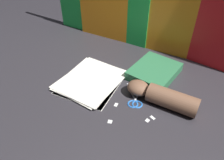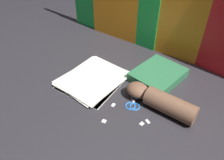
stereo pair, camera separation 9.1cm
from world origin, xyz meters
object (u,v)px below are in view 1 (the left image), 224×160
book_closed (154,71)px  hand_forearm (163,96)px  paper_stack (91,81)px  scissors (135,99)px

book_closed → hand_forearm: 0.19m
paper_stack → book_closed: (0.23, 0.19, 0.01)m
book_closed → hand_forearm: (0.10, -0.16, 0.02)m
paper_stack → hand_forearm: 0.33m
paper_stack → book_closed: bearing=40.6°
book_closed → scissors: 0.20m
scissors → hand_forearm: (0.10, 0.03, 0.03)m
paper_stack → book_closed: size_ratio=1.24×
paper_stack → scissors: 0.22m
scissors → paper_stack: bearing=179.4°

